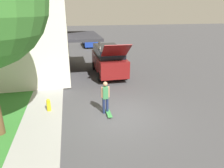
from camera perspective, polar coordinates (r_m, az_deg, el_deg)
ground_plane at (r=9.80m, az=2.04°, el=-8.96°), size 120.00×120.00×0.00m
sidewalk at (r=15.12m, az=-17.04°, el=1.15°), size 1.80×80.00×0.10m
suv_parked at (r=15.62m, az=-1.04°, el=7.00°), size 2.15×5.73×2.85m
car_down_street at (r=28.79m, az=-6.33°, el=12.04°), size 1.92×4.49×1.41m
skateboarder at (r=9.62m, az=-1.91°, el=-3.50°), size 0.41×0.22×1.64m
skateboard at (r=9.79m, az=-0.92°, el=-8.42°), size 0.22×0.82×0.10m
fire_hydrant at (r=10.36m, az=-17.66°, el=-5.73°), size 0.20×0.20×0.64m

